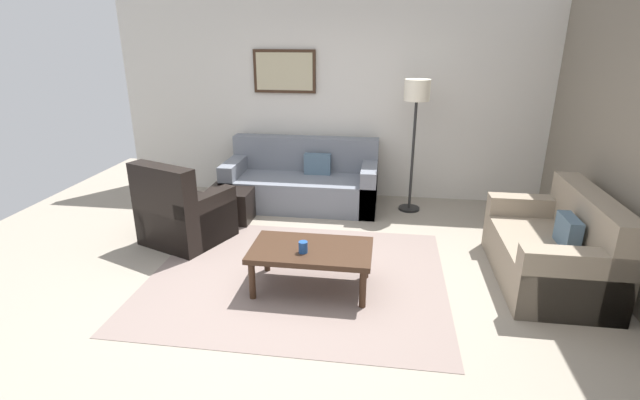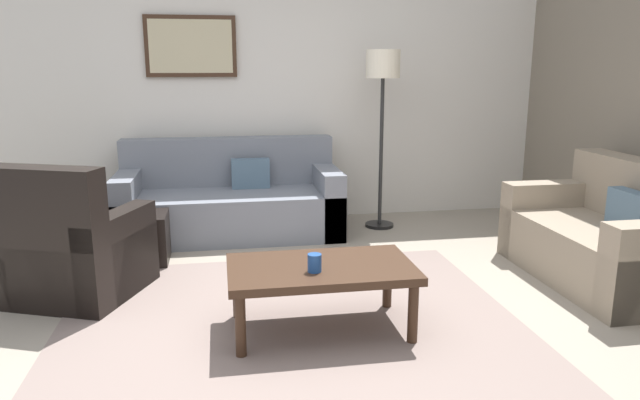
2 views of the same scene
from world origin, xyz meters
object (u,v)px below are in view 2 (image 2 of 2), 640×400
ottoman (134,236)px  coffee_table (321,273)px  armchair_leather (70,255)px  lamp_standing (383,82)px  couch_main (230,202)px  couch_loveseat (614,241)px  framed_artwork (191,46)px  cup (315,263)px

ottoman → coffee_table: size_ratio=0.51×
armchair_leather → lamp_standing: 3.13m
couch_main → couch_loveseat: (2.77, -1.79, 0.00)m
couch_main → framed_artwork: 1.54m
armchair_leather → lamp_standing: bearing=28.7°
armchair_leather → ottoman: (0.31, 0.77, -0.11)m
ottoman → cup: bearing=-53.4°
ottoman → framed_artwork: bearing=66.8°
cup → coffee_table: bearing=62.1°
ottoman → cup: cup is taller
ottoman → lamp_standing: size_ratio=0.33×
couch_main → cup: couch_main is taller
lamp_standing → framed_artwork: size_ratio=1.98×
couch_main → armchair_leather: (-1.11, -1.47, 0.01)m
coffee_table → cup: cup is taller
couch_main → couch_loveseat: size_ratio=1.35×
couch_main → cup: (0.43, -2.36, 0.17)m
armchair_leather → cup: (1.54, -0.89, 0.16)m
couch_main → couch_loveseat: bearing=-32.9°
ottoman → framed_artwork: size_ratio=0.65×
coffee_table → lamp_standing: lamp_standing is taller
couch_loveseat → cup: couch_loveseat is taller
couch_main → coffee_table: (0.48, -2.26, 0.06)m
coffee_table → lamp_standing: bearing=66.1°
couch_main → coffee_table: size_ratio=1.85×
framed_artwork → cup: bearing=-75.0°
armchair_leather → coffee_table: bearing=-26.2°
coffee_table → armchair_leather: bearing=153.8°
cup → lamp_standing: lamp_standing is taller
coffee_table → framed_artwork: framed_artwork is taller
lamp_standing → framed_artwork: bearing=164.7°
couch_main → ottoman: couch_main is taller
cup → lamp_standing: bearing=65.9°
ottoman → framed_artwork: 1.97m
couch_loveseat → lamp_standing: 2.43m
couch_loveseat → lamp_standing: bearing=127.1°
armchair_leather → coffee_table: size_ratio=0.95×
framed_artwork → couch_main: bearing=-53.4°
cup → ottoman: bearing=126.6°
coffee_table → lamp_standing: 2.62m
couch_main → ottoman: bearing=-138.8°
cup → framed_artwork: 3.16m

